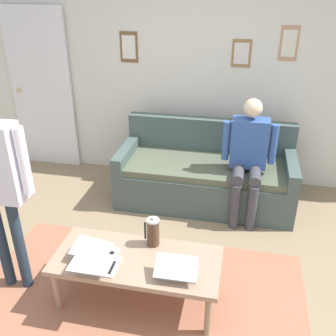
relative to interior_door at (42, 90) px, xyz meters
name	(u,v)px	position (x,y,z in m)	size (l,w,h in m)	color
ground_plane	(157,292)	(-2.01, 2.11, -1.02)	(7.68, 7.68, 0.00)	#8A7558
area_rug	(135,307)	(-1.87, 2.30, -1.02)	(2.68, 1.79, 0.01)	#9E6349
back_wall	(198,71)	(-2.01, -0.09, 0.33)	(7.04, 0.11, 2.70)	silver
interior_door	(42,90)	(0.00, 0.00, 0.00)	(0.82, 0.09, 2.05)	silver
couch	(206,175)	(-2.22, 0.54, -0.72)	(1.94, 0.85, 0.88)	#425350
coffee_table	(137,263)	(-1.87, 2.20, -0.65)	(1.29, 0.57, 0.42)	#9F7F66
laptop_left	(96,264)	(-1.62, 2.38, -0.56)	(0.29, 0.34, 0.13)	silver
laptop_center	(177,270)	(-2.21, 2.31, -0.57)	(0.31, 0.26, 0.14)	silver
laptop_right	(96,251)	(-1.56, 2.23, -0.57)	(0.34, 0.32, 0.13)	silver
french_press	(153,232)	(-1.96, 2.01, -0.49)	(0.12, 0.10, 0.27)	#4C3323
person_seated	(248,153)	(-2.66, 0.77, -0.30)	(0.55, 0.51, 1.28)	#3D3D44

